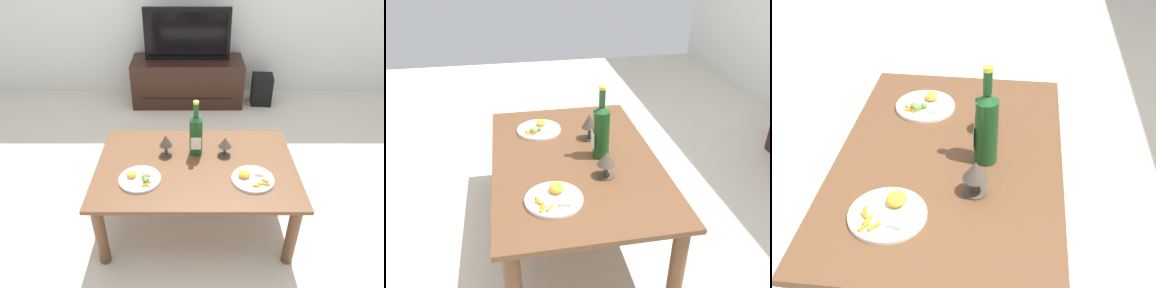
# 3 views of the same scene
# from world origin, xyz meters

# --- Properties ---
(ground_plane) EXTENTS (6.40, 6.40, 0.00)m
(ground_plane) POSITION_xyz_m (0.00, 0.00, 0.00)
(ground_plane) COLOR beige
(dining_table) EXTENTS (1.25, 0.83, 0.48)m
(dining_table) POSITION_xyz_m (0.00, 0.00, 0.40)
(dining_table) COLOR brown
(dining_table) RESTS_ON ground_plane
(wine_bottle) EXTENTS (0.08, 0.09, 0.38)m
(wine_bottle) POSITION_xyz_m (-0.00, 0.13, 0.63)
(wine_bottle) COLOR #19471E
(wine_bottle) RESTS_ON dining_table
(goblet_left) EXTENTS (0.09, 0.09, 0.15)m
(goblet_left) POSITION_xyz_m (-0.19, 0.12, 0.58)
(goblet_left) COLOR #473D33
(goblet_left) RESTS_ON dining_table
(goblet_right) EXTENTS (0.09, 0.09, 0.13)m
(goblet_right) POSITION_xyz_m (0.19, 0.12, 0.56)
(goblet_right) COLOR #473D33
(goblet_right) RESTS_ON dining_table
(dinner_plate_left) EXTENTS (0.25, 0.25, 0.05)m
(dinner_plate_left) POSITION_xyz_m (-0.33, -0.15, 0.49)
(dinner_plate_left) COLOR white
(dinner_plate_left) RESTS_ON dining_table
(dinner_plate_right) EXTENTS (0.25, 0.25, 0.05)m
(dinner_plate_right) POSITION_xyz_m (0.33, -0.15, 0.49)
(dinner_plate_right) COLOR white
(dinner_plate_right) RESTS_ON dining_table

